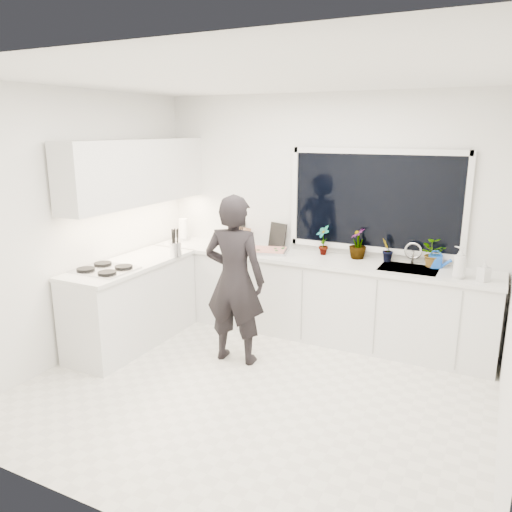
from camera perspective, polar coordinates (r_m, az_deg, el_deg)
The scene contains 24 objects.
floor at distance 4.71m, azimuth -0.22°, elevation -15.17°, with size 4.00×3.50×0.02m, color beige.
wall_back at distance 5.80m, azimuth 7.63°, elevation 4.69°, with size 4.00×0.02×2.70m, color white.
wall_left at distance 5.40m, azimuth -19.68°, elevation 3.26°, with size 0.02×3.50×2.70m, color white.
ceiling at distance 4.12m, azimuth -0.26°, elevation 19.92°, with size 4.00×3.50×0.02m, color white.
window at distance 5.58m, azimuth 13.44°, elevation 6.12°, with size 1.80×0.02×1.00m, color black.
base_cabinets_back at distance 5.74m, azimuth 6.32°, elevation -4.75°, with size 3.92×0.58×0.88m, color white.
base_cabinets_left at distance 5.65m, azimuth -13.95°, elevation -5.43°, with size 0.58×1.60×0.88m, color white.
countertop_back at distance 5.60m, azimuth 6.41°, elevation -0.33°, with size 3.94×0.62×0.04m, color silver.
countertop_left at distance 5.51m, azimuth -14.23°, elevation -0.92°, with size 0.62×1.60×0.04m, color silver.
upper_cabinets at distance 5.69m, azimuth -13.45°, elevation 9.32°, with size 0.34×2.10×0.70m, color white.
sink at distance 5.37m, azimuth 17.01°, elevation -1.87°, with size 0.58×0.42×0.14m, color silver.
faucet at distance 5.52m, azimuth 17.49°, elevation 0.25°, with size 0.03×0.03×0.22m, color silver.
stovetop at distance 5.27m, azimuth -16.88°, elevation -1.42°, with size 0.56×0.48×0.03m, color black.
person at distance 4.95m, azimuth -2.47°, elevation -2.77°, with size 0.62×0.41×1.71m, color black.
pizza_tray at distance 5.78m, azimuth 1.15°, elevation 0.59°, with size 0.49×0.36×0.03m, color silver.
pizza at distance 5.78m, azimuth 1.15°, elevation 0.75°, with size 0.44×0.32×0.01m, color #B32717.
watering_can at distance 5.46m, azimuth 19.81°, elevation -0.56°, with size 0.14×0.14×0.13m, color blue.
paper_towel_roll at distance 6.48m, azimuth -8.32°, elevation 2.97°, with size 0.11×0.11×0.26m, color white.
knife_block at distance 6.08m, azimuth -1.47°, elevation 2.18°, with size 0.13×0.10×0.22m, color #966446.
utensil_crock at distance 5.66m, azimuth -9.18°, elevation 0.77°, with size 0.13×0.13×0.16m, color silver.
picture_frame_large at distance 6.23m, azimuth -2.24°, elevation 2.75°, with size 0.22×0.02×0.28m, color black.
picture_frame_small at distance 5.98m, azimuth 2.48°, elevation 2.37°, with size 0.25×0.02×0.30m, color black.
herb_plants at distance 5.52m, azimuth 14.29°, elevation 0.96°, with size 1.44×0.32×0.34m.
soap_bottles at distance 5.12m, azimuth 22.94°, elevation -0.94°, with size 0.34×0.13×0.31m.
Camera 1 is at (1.84, -3.66, 2.31)m, focal length 35.00 mm.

